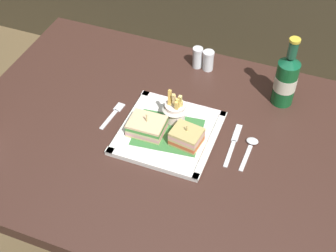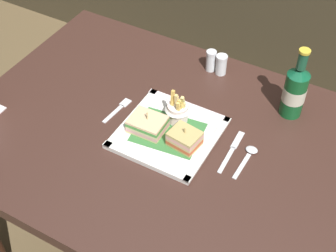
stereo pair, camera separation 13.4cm
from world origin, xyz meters
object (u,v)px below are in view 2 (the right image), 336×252
dining_table (167,162)px  square_plate (169,133)px  sandwich_half_right (185,139)px  beer_bottle (295,90)px  sandwich_half_left (148,124)px  fork (118,109)px  fries_cup (177,109)px  pepper_shaker (221,66)px  spoon (249,154)px  knife (232,150)px  salt_shaker (211,62)px

dining_table → square_plate: size_ratio=4.47×
sandwich_half_right → beer_bottle: 0.36m
dining_table → beer_bottle: 0.44m
sandwich_half_left → fork: size_ratio=0.82×
sandwich_half_left → fries_cup: 0.10m
dining_table → pepper_shaker: pepper_shaker is taller
square_plate → sandwich_half_left: sandwich_half_left is taller
beer_bottle → fork: (-0.47, -0.25, -0.09)m
square_plate → dining_table: bearing=-112.2°
spoon → square_plate: bearing=-170.2°
spoon → pepper_shaker: size_ratio=1.88×
sandwich_half_left → beer_bottle: size_ratio=0.45×
fries_cup → knife: size_ratio=0.62×
knife → salt_shaker: size_ratio=2.35×
beer_bottle → knife: (-0.09, -0.23, -0.09)m
fries_cup → spoon: bearing=-4.2°
dining_table → sandwich_half_right: 0.17m
dining_table → sandwich_half_left: bearing=-168.2°
pepper_shaker → sandwich_half_right: bearing=-82.1°
salt_shaker → sandwich_half_right: bearing=-76.2°
square_plate → fries_cup: bearing=94.3°
square_plate → spoon: size_ratio=2.07×
spoon → sandwich_half_right: bearing=-161.2°
fries_cup → sandwich_half_right: bearing=-49.6°
sandwich_half_right → fork: sandwich_half_right is taller
square_plate → fork: (-0.19, 0.02, -0.00)m
sandwich_half_left → fork: 0.14m
sandwich_half_right → pepper_shaker: 0.36m
fork → pepper_shaker: size_ratio=1.81×
spoon → fries_cup: bearing=175.8°
sandwich_half_right → knife: (0.12, 0.05, -0.03)m
sandwich_half_right → fries_cup: fries_cup is taller
sandwich_half_right → fries_cup: (-0.07, 0.08, 0.02)m
fries_cup → pepper_shaker: fries_cup is taller
dining_table → sandwich_half_left: 0.16m
fries_cup → salt_shaker: size_ratio=1.46×
beer_bottle → fork: size_ratio=1.85×
sandwich_half_right → fork: size_ratio=0.72×
fork → sandwich_half_left: bearing=-16.1°
fries_cup → fork: 0.20m
beer_bottle → spoon: 0.24m
sandwich_half_right → spoon: 0.19m
sandwich_half_right → fries_cup: size_ratio=0.84×
salt_shaker → pepper_shaker: salt_shaker is taller
sandwich_half_left → knife: size_ratio=0.60×
square_plate → fries_cup: (-0.00, 0.06, 0.05)m
dining_table → pepper_shaker: bearing=87.5°
dining_table → fork: fork is taller
sandwich_half_right → beer_bottle: beer_bottle is taller
spoon → dining_table: bearing=-168.8°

